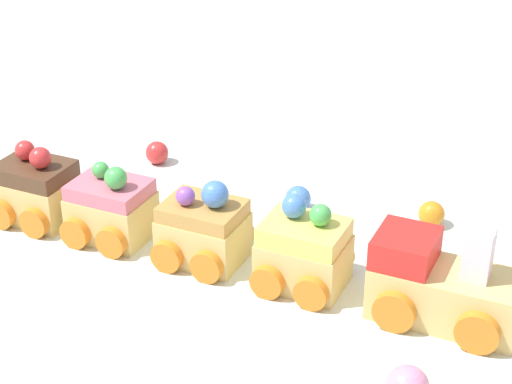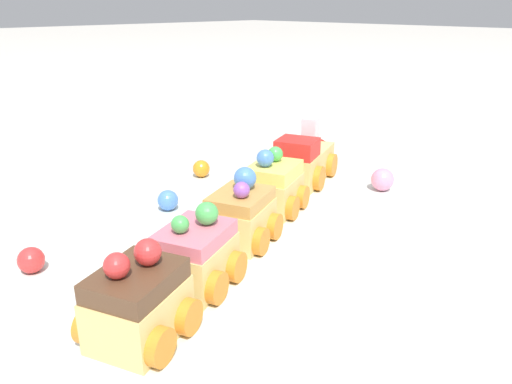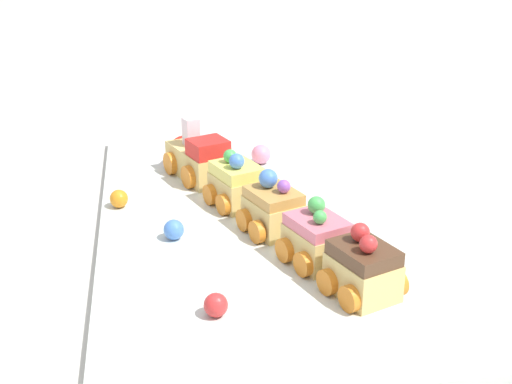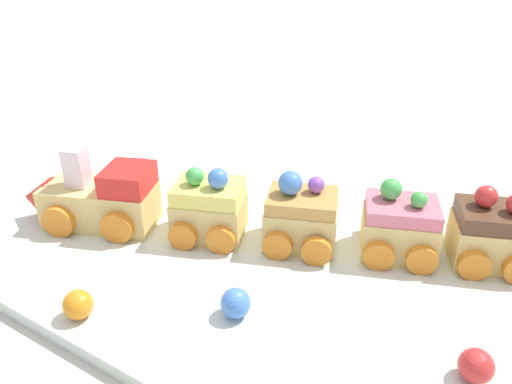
% 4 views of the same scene
% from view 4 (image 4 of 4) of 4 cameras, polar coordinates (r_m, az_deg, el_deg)
% --- Properties ---
extents(ground_plane, '(10.00, 10.00, 0.00)m').
position_cam_4_polar(ground_plane, '(0.47, -0.14, -7.07)').
color(ground_plane, beige).
extents(display_board, '(0.65, 0.35, 0.01)m').
position_cam_4_polar(display_board, '(0.46, -0.14, -6.46)').
color(display_board, silver).
rests_on(display_board, ground_plane).
extents(cake_train_locomotive, '(0.14, 0.10, 0.08)m').
position_cam_4_polar(cake_train_locomotive, '(0.50, -18.17, -0.84)').
color(cake_train_locomotive, '#E5C675').
rests_on(cake_train_locomotive, display_board).
extents(cake_car_lemon, '(0.08, 0.08, 0.07)m').
position_cam_4_polar(cake_car_lemon, '(0.46, -5.36, -1.98)').
color(cake_car_lemon, '#E5C675').
rests_on(cake_car_lemon, display_board).
extents(cake_car_caramel, '(0.08, 0.08, 0.07)m').
position_cam_4_polar(cake_car_caramel, '(0.45, 5.16, -2.99)').
color(cake_car_caramel, '#E5C675').
rests_on(cake_car_caramel, display_board).
extents(cake_car_strawberry, '(0.08, 0.08, 0.07)m').
position_cam_4_polar(cake_car_strawberry, '(0.45, 16.06, -3.96)').
color(cake_car_strawberry, '#E5C675').
rests_on(cake_car_strawberry, display_board).
extents(cake_car_chocolate, '(0.08, 0.08, 0.07)m').
position_cam_4_polar(cake_car_chocolate, '(0.47, 25.36, -4.48)').
color(cake_car_chocolate, '#E5C675').
rests_on(cake_car_chocolate, display_board).
extents(gumball_red, '(0.02, 0.02, 0.02)m').
position_cam_4_polar(gumball_red, '(0.36, 23.86, -17.72)').
color(gumball_red, red).
rests_on(gumball_red, display_board).
extents(gumball_orange, '(0.02, 0.02, 0.02)m').
position_cam_4_polar(gumball_orange, '(0.40, -19.67, -12.02)').
color(gumball_orange, orange).
rests_on(gumball_orange, display_board).
extents(gumball_pink, '(0.03, 0.03, 0.03)m').
position_cam_4_polar(gumball_pink, '(0.58, -13.14, 2.70)').
color(gumball_pink, pink).
rests_on(gumball_pink, display_board).
extents(gumball_blue, '(0.02, 0.02, 0.02)m').
position_cam_4_polar(gumball_blue, '(0.38, -2.33, -12.56)').
color(gumball_blue, '#4C84E0').
rests_on(gumball_blue, display_board).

